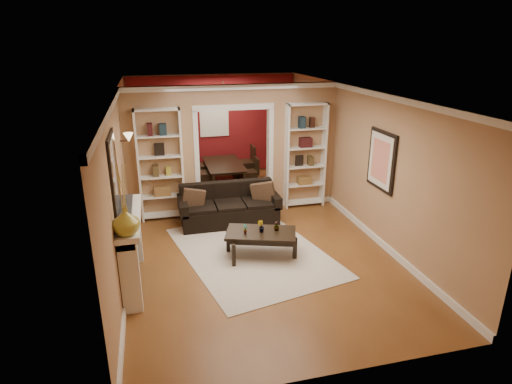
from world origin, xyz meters
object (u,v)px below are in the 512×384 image
object	(u,v)px
bookshelf_right	(305,156)
fireplace	(133,250)
coffee_table	(261,244)
dining_table	(225,174)
bookshelf_left	(161,165)
sofa	(229,205)

from	to	relation	value
bookshelf_right	fireplace	xyz separation A→B (m)	(-3.64, -2.53, -0.57)
coffee_table	dining_table	size ratio (longest dim) A/B	0.72
bookshelf_left	fireplace	xyz separation A→B (m)	(-0.54, -2.53, -0.57)
bookshelf_right	fireplace	world-z (taller)	bookshelf_right
sofa	bookshelf_left	world-z (taller)	bookshelf_left
bookshelf_right	dining_table	distance (m)	2.50
bookshelf_right	dining_table	world-z (taller)	bookshelf_right
fireplace	bookshelf_right	bearing A→B (deg)	34.80
bookshelf_right	coffee_table	bearing A→B (deg)	-126.19
fireplace	dining_table	size ratio (longest dim) A/B	1.03
dining_table	coffee_table	bearing A→B (deg)	178.95
bookshelf_left	dining_table	size ratio (longest dim) A/B	1.39
dining_table	sofa	bearing A→B (deg)	171.86
coffee_table	bookshelf_left	size ratio (longest dim) A/B	0.51
bookshelf_right	fireplace	size ratio (longest dim) A/B	1.35
coffee_table	bookshelf_left	xyz separation A→B (m)	(-1.56, 2.10, 0.93)
bookshelf_right	sofa	bearing A→B (deg)	-162.26
sofa	fireplace	world-z (taller)	fireplace
coffee_table	bookshelf_left	world-z (taller)	bookshelf_left
coffee_table	bookshelf_right	bearing A→B (deg)	72.47
bookshelf_left	fireplace	size ratio (longest dim) A/B	1.35
bookshelf_right	dining_table	xyz separation A→B (m)	(-1.47, 1.83, -0.86)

